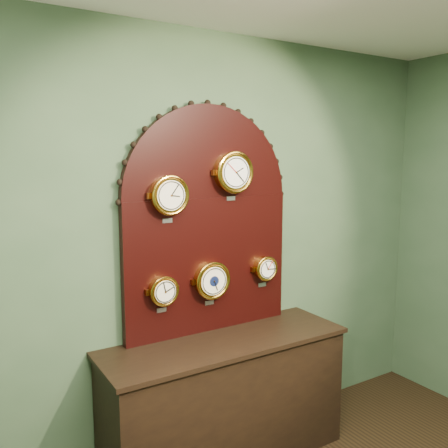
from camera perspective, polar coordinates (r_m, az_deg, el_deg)
wall_back at (r=3.21m, az=-2.35°, el=-2.63°), size 4.00×0.00×4.00m
shop_counter at (r=3.33m, az=0.19°, el=-20.56°), size 1.60×0.50×0.80m
display_board at (r=3.13m, az=-1.92°, el=1.29°), size 1.26×0.06×1.53m
roman_clock at (r=2.91m, az=-6.59°, el=3.45°), size 0.25×0.08×0.30m
arabic_clock at (r=3.13m, az=1.17°, el=6.21°), size 0.28×0.08×0.33m
hygrometer at (r=3.00m, az=-7.30°, el=-7.95°), size 0.19×0.08×0.24m
barometer at (r=3.15m, az=-1.48°, el=-6.76°), size 0.25×0.08×0.30m
tide_clock at (r=3.38m, az=4.94°, el=-5.32°), size 0.18×0.08×0.23m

